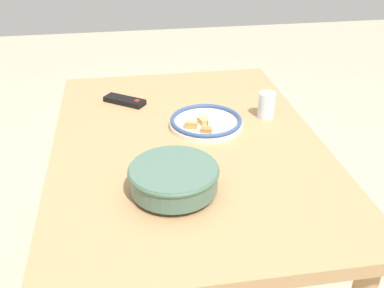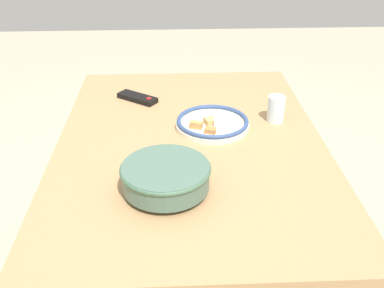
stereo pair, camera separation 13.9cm
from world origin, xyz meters
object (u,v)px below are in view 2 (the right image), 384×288
(tv_remote, at_px, (138,98))
(drinking_glass, at_px, (276,109))
(noodle_bowl, at_px, (166,176))
(food_plate, at_px, (213,123))

(tv_remote, relative_size, drinking_glass, 1.76)
(noodle_bowl, distance_m, tv_remote, 0.63)
(tv_remote, bearing_deg, food_plate, 84.32)
(noodle_bowl, relative_size, drinking_glass, 2.63)
(tv_remote, xyz_separation_m, drinking_glass, (-0.20, -0.50, 0.04))
(food_plate, bearing_deg, noodle_bowl, 156.56)
(noodle_bowl, height_order, drinking_glass, drinking_glass)
(drinking_glass, bearing_deg, noodle_bowl, 136.55)
(food_plate, height_order, drinking_glass, drinking_glass)
(tv_remote, distance_m, drinking_glass, 0.55)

